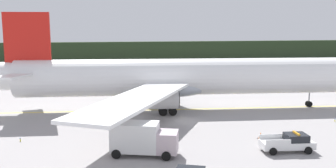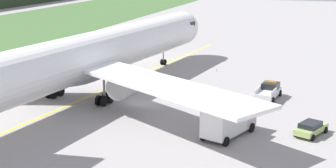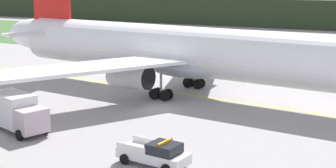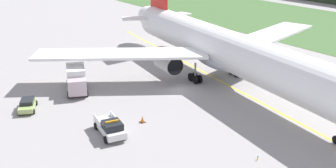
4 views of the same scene
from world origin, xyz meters
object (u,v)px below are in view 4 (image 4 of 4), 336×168
airliner (228,51)px  staff_car (27,104)px  catering_truck (76,79)px  ops_pickup_truck (110,127)px  apron_cone (142,119)px

airliner → staff_car: 27.38m
catering_truck → staff_car: bearing=-68.9°
airliner → staff_car: airliner is taller
airliner → catering_truck: 21.26m
ops_pickup_truck → apron_cone: (-0.84, 4.40, -0.53)m
staff_car → apron_cone: staff_car is taller
airliner → apron_cone: 17.62m
apron_cone → ops_pickup_truck: bearing=-79.1°
ops_pickup_truck → catering_truck: catering_truck is taller
ops_pickup_truck → staff_car: size_ratio=1.24×
staff_car → apron_cone: size_ratio=5.82×
ops_pickup_truck → catering_truck: 14.70m
ops_pickup_truck → staff_car: (-11.68, -5.42, -0.20)m
ops_pickup_truck → catering_truck: size_ratio=0.80×
apron_cone → airliner: bearing=104.9°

